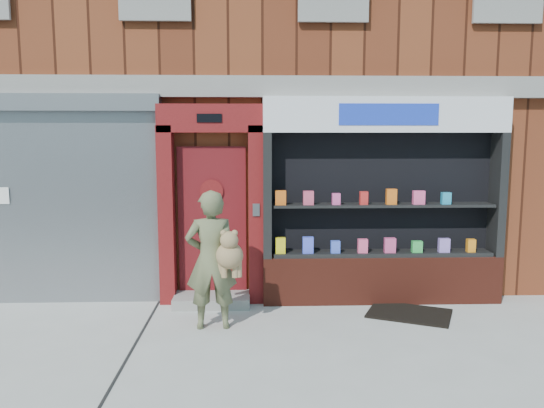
{
  "coord_description": "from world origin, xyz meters",
  "views": [
    {
      "loc": [
        -0.13,
        -5.8,
        2.48
      ],
      "look_at": [
        0.1,
        1.0,
        1.58
      ],
      "focal_mm": 35.0,
      "sensor_mm": 36.0,
      "label": 1
    }
  ],
  "objects": [
    {
      "name": "ground",
      "position": [
        0.0,
        0.0,
        0.0
      ],
      "size": [
        80.0,
        80.0,
        0.0
      ],
      "primitive_type": "plane",
      "color": "#9E9E99",
      "rests_on": "ground"
    },
    {
      "name": "building",
      "position": [
        -0.0,
        5.99,
        4.0
      ],
      "size": [
        12.0,
        8.16,
        8.0
      ],
      "color": "#5C2715",
      "rests_on": "ground"
    },
    {
      "name": "shutter_bay",
      "position": [
        -3.0,
        1.93,
        1.72
      ],
      "size": [
        3.1,
        0.3,
        3.04
      ],
      "color": "gray",
      "rests_on": "ground"
    },
    {
      "name": "red_door_bay",
      "position": [
        -0.75,
        1.86,
        1.46
      ],
      "size": [
        1.52,
        0.58,
        2.9
      ],
      "color": "#5B0F11",
      "rests_on": "ground"
    },
    {
      "name": "pharmacy_bay",
      "position": [
        1.75,
        1.81,
        1.37
      ],
      "size": [
        3.5,
        0.41,
        3.0
      ],
      "color": "#5F2116",
      "rests_on": "ground"
    },
    {
      "name": "woman",
      "position": [
        -0.65,
        0.79,
        0.9
      ],
      "size": [
        0.75,
        0.5,
        1.79
      ],
      "color": "#606442",
      "rests_on": "ground"
    },
    {
      "name": "doormat",
      "position": [
        2.01,
        1.2,
        0.01
      ],
      "size": [
        1.31,
        1.15,
        0.03
      ],
      "primitive_type": "cube",
      "rotation": [
        0.0,
        0.0,
        -0.43
      ],
      "color": "black",
      "rests_on": "ground"
    }
  ]
}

